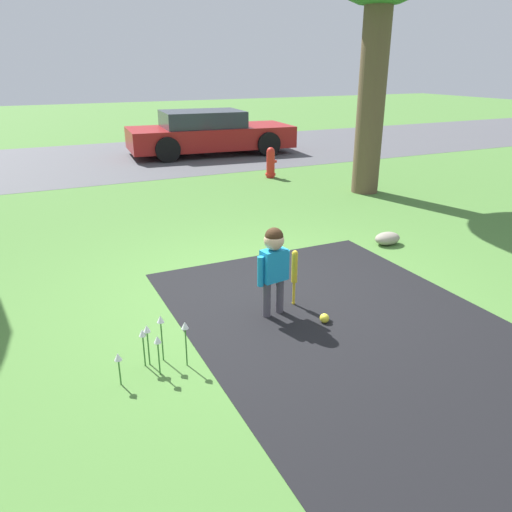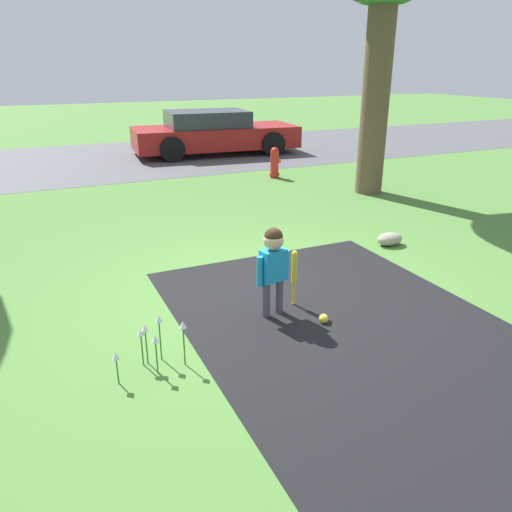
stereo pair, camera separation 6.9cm
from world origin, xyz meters
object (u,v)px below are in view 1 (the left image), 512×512
at_px(sports_ball, 324,318).
at_px(fire_hydrant, 271,163).
at_px(child, 274,259).
at_px(baseball_bat, 294,270).
at_px(parked_car, 209,133).

distance_m(sports_ball, fire_hydrant, 6.67).
bearing_deg(child, fire_hydrant, 54.49).
distance_m(baseball_bat, sports_ball, 0.59).
bearing_deg(parked_car, fire_hydrant, -82.73).
xyz_separation_m(fire_hydrant, parked_car, (-0.13, 3.52, 0.24)).
height_order(child, baseball_bat, child).
xyz_separation_m(baseball_bat, sports_ball, (0.08, -0.47, -0.34)).
bearing_deg(child, baseball_bat, 10.15).
bearing_deg(parked_car, child, -101.56).
distance_m(child, baseball_bat, 0.37).
bearing_deg(child, sports_ball, -53.76).
xyz_separation_m(sports_ball, fire_hydrant, (2.55, 6.16, 0.28)).
distance_m(child, fire_hydrant, 6.49).
relative_size(child, sports_ball, 9.82).
xyz_separation_m(child, parked_car, (2.78, 9.30, -0.02)).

